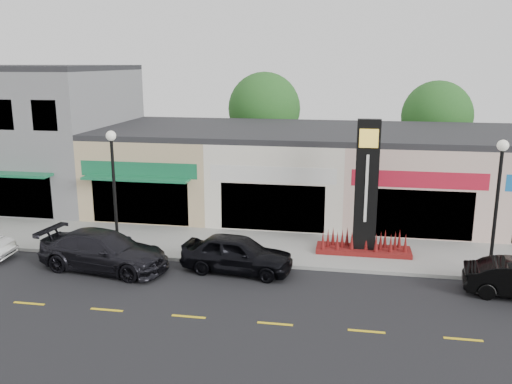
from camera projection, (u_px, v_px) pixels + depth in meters
The scene contains 14 objects.
ground at pixel (286, 288), 20.95m from camera, with size 120.00×120.00×0.00m, color black.
sidewalk at pixel (297, 249), 25.10m from camera, with size 52.00×4.30×0.15m, color gray.
curb at pixel (292, 266), 22.94m from camera, with size 52.00×0.20×0.15m, color gray.
building_grey_2story at pixel (24, 133), 34.00m from camera, with size 12.00×10.95×8.30m.
shop_beige at pixel (170, 165), 32.79m from camera, with size 7.00×10.85×4.80m.
shop_cream at pixel (285, 169), 31.62m from camera, with size 7.00×10.01×4.80m.
shop_pink_w at pixel (408, 173), 30.44m from camera, with size 7.00×10.01×4.80m.
tree_rear_west at pixel (264, 109), 39.06m from camera, with size 5.20×5.20×7.83m.
tree_rear_mid at pixel (437, 116), 37.12m from camera, with size 4.80×4.80×7.29m.
lamp_west_near at pixel (114, 179), 23.88m from camera, with size 0.44×0.44×5.47m.
lamp_east_near at pixel (498, 194), 21.18m from camera, with size 0.44×0.44×5.47m.
pylon_sign at pixel (365, 207), 23.93m from camera, with size 4.20×1.30×6.00m.
car_dark_sedan at pixel (104, 251), 22.68m from camera, with size 5.58×2.27×1.62m, color black.
car_black_sedan at pixel (237, 253), 22.42m from camera, with size 4.63×1.86×1.58m, color black.
Camera 1 is at (2.24, -19.40, 8.54)m, focal length 38.00 mm.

